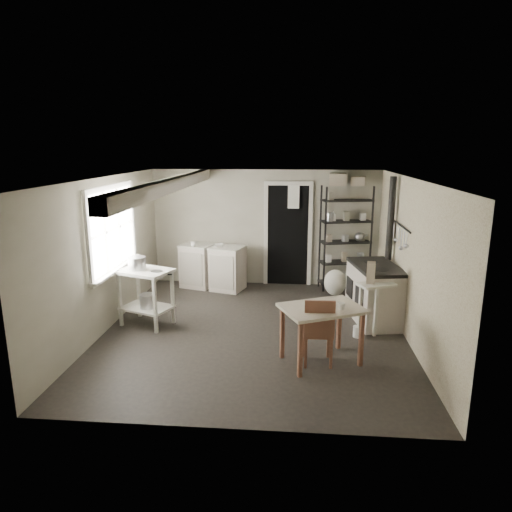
# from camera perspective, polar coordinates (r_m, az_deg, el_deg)

# --- Properties ---
(floor) EXTENTS (5.00, 5.00, 0.00)m
(floor) POSITION_cam_1_polar(r_m,az_deg,el_deg) (7.05, -0.21, -9.30)
(floor) COLOR black
(floor) RESTS_ON ground
(ceiling) EXTENTS (5.00, 5.00, 0.00)m
(ceiling) POSITION_cam_1_polar(r_m,az_deg,el_deg) (6.51, -0.23, 9.69)
(ceiling) COLOR beige
(ceiling) RESTS_ON wall_back
(wall_back) EXTENTS (4.50, 0.02, 2.30)m
(wall_back) POSITION_cam_1_polar(r_m,az_deg,el_deg) (9.13, 1.18, 3.53)
(wall_back) COLOR #AAA691
(wall_back) RESTS_ON ground
(wall_front) EXTENTS (4.50, 0.02, 2.30)m
(wall_front) POSITION_cam_1_polar(r_m,az_deg,el_deg) (4.32, -3.20, -8.06)
(wall_front) COLOR #AAA691
(wall_front) RESTS_ON ground
(wall_left) EXTENTS (0.02, 5.00, 2.30)m
(wall_left) POSITION_cam_1_polar(r_m,az_deg,el_deg) (7.24, -18.25, 0.19)
(wall_left) COLOR #AAA691
(wall_left) RESTS_ON ground
(wall_right) EXTENTS (0.02, 5.00, 2.30)m
(wall_right) POSITION_cam_1_polar(r_m,az_deg,el_deg) (6.87, 18.82, -0.55)
(wall_right) COLOR #AAA691
(wall_right) RESTS_ON ground
(window) EXTENTS (0.12, 1.76, 1.28)m
(window) POSITION_cam_1_polar(r_m,az_deg,el_deg) (7.34, -17.63, 3.20)
(window) COLOR silver
(window) RESTS_ON wall_left
(doorway) EXTENTS (0.96, 0.10, 2.08)m
(doorway) POSITION_cam_1_polar(r_m,az_deg,el_deg) (9.11, 3.99, 2.52)
(doorway) COLOR silver
(doorway) RESTS_ON ground
(ceiling_beam) EXTENTS (0.18, 5.00, 0.18)m
(ceiling_beam) POSITION_cam_1_polar(r_m,az_deg,el_deg) (6.73, -10.57, 8.74)
(ceiling_beam) COLOR silver
(ceiling_beam) RESTS_ON ceiling
(wallpaper_panel) EXTENTS (0.01, 5.00, 2.30)m
(wallpaper_panel) POSITION_cam_1_polar(r_m,az_deg,el_deg) (6.87, 18.74, -0.55)
(wallpaper_panel) COLOR beige
(wallpaper_panel) RESTS_ON wall_right
(utensil_rail) EXTENTS (0.06, 1.20, 0.44)m
(utensil_rail) POSITION_cam_1_polar(r_m,az_deg,el_deg) (7.35, 17.51, 3.62)
(utensil_rail) COLOR #AFAFB1
(utensil_rail) RESTS_ON wall_right
(prep_table) EXTENTS (0.92, 0.79, 0.89)m
(prep_table) POSITION_cam_1_polar(r_m,az_deg,el_deg) (7.35, -13.51, -5.38)
(prep_table) COLOR silver
(prep_table) RESTS_ON ground
(stockpot) EXTENTS (0.33, 0.33, 0.30)m
(stockpot) POSITION_cam_1_polar(r_m,az_deg,el_deg) (7.25, -14.64, -1.25)
(stockpot) COLOR #AFAFB1
(stockpot) RESTS_ON prep_table
(saucepan) EXTENTS (0.21, 0.21, 0.11)m
(saucepan) POSITION_cam_1_polar(r_m,az_deg,el_deg) (7.08, -12.34, -2.23)
(saucepan) COLOR #AFAFB1
(saucepan) RESTS_ON prep_table
(bucket) EXTENTS (0.29, 0.29, 0.26)m
(bucket) POSITION_cam_1_polar(r_m,az_deg,el_deg) (7.30, -13.41, -5.64)
(bucket) COLOR #AFAFB1
(bucket) RESTS_ON prep_table
(base_cabinets) EXTENTS (1.41, 0.90, 0.86)m
(base_cabinets) POSITION_cam_1_polar(r_m,az_deg,el_deg) (9.01, -5.45, -1.15)
(base_cabinets) COLOR beige
(base_cabinets) RESTS_ON ground
(mixing_bowl) EXTENTS (0.34, 0.34, 0.06)m
(mixing_bowl) POSITION_cam_1_polar(r_m,az_deg,el_deg) (8.82, -4.66, 1.81)
(mixing_bowl) COLOR white
(mixing_bowl) RESTS_ON base_cabinets
(counter_cup) EXTENTS (0.12, 0.12, 0.09)m
(counter_cup) POSITION_cam_1_polar(r_m,az_deg,el_deg) (8.86, -7.84, 1.88)
(counter_cup) COLOR white
(counter_cup) RESTS_ON base_cabinets
(shelf_rack) EXTENTS (1.01, 0.58, 2.02)m
(shelf_rack) POSITION_cam_1_polar(r_m,az_deg,el_deg) (9.01, 11.08, 1.85)
(shelf_rack) COLOR black
(shelf_rack) RESTS_ON ground
(shelf_jar) EXTENTS (0.09, 0.10, 0.20)m
(shelf_jar) POSITION_cam_1_polar(r_m,az_deg,el_deg) (8.87, 9.61, 4.51)
(shelf_jar) COLOR white
(shelf_jar) RESTS_ON shelf_rack
(storage_box_a) EXTENTS (0.33, 0.30, 0.22)m
(storage_box_a) POSITION_cam_1_polar(r_m,az_deg,el_deg) (8.85, 10.16, 8.62)
(storage_box_a) COLOR beige
(storage_box_a) RESTS_ON shelf_rack
(storage_box_b) EXTENTS (0.30, 0.29, 0.17)m
(storage_box_b) POSITION_cam_1_polar(r_m,az_deg,el_deg) (8.94, 12.62, 8.43)
(storage_box_b) COLOR beige
(storage_box_b) RESTS_ON shelf_rack
(stove) EXTENTS (0.83, 1.26, 0.92)m
(stove) POSITION_cam_1_polar(r_m,az_deg,el_deg) (7.54, 14.63, -4.66)
(stove) COLOR beige
(stove) RESTS_ON ground
(stovepipe) EXTENTS (0.13, 0.13, 1.35)m
(stovepipe) POSITION_cam_1_polar(r_m,az_deg,el_deg) (7.76, 16.50, 4.48)
(stovepipe) COLOR black
(stovepipe) RESTS_ON stove
(side_ledge) EXTENTS (0.60, 0.48, 0.82)m
(side_ledge) POSITION_cam_1_polar(r_m,az_deg,el_deg) (6.92, 14.61, -6.38)
(side_ledge) COLOR silver
(side_ledge) RESTS_ON ground
(oats_box) EXTENTS (0.15, 0.21, 0.29)m
(oats_box) POSITION_cam_1_polar(r_m,az_deg,el_deg) (6.78, 14.19, -1.65)
(oats_box) COLOR beige
(oats_box) RESTS_ON side_ledge
(work_table) EXTENTS (1.19, 1.04, 0.75)m
(work_table) POSITION_cam_1_polar(r_m,az_deg,el_deg) (6.02, 8.13, -9.67)
(work_table) COLOR beige
(work_table) RESTS_ON ground
(table_cup) EXTENTS (0.12, 0.12, 0.09)m
(table_cup) POSITION_cam_1_polar(r_m,az_deg,el_deg) (5.82, 10.60, -6.11)
(table_cup) COLOR white
(table_cup) RESTS_ON work_table
(chair) EXTENTS (0.39, 0.41, 0.91)m
(chair) POSITION_cam_1_polar(r_m,az_deg,el_deg) (5.95, 7.76, -8.85)
(chair) COLOR brown
(chair) RESTS_ON ground
(flour_sack) EXTENTS (0.49, 0.44, 0.49)m
(flour_sack) POSITION_cam_1_polar(r_m,az_deg,el_deg) (8.70, 9.85, -3.33)
(flour_sack) COLOR white
(flour_sack) RESTS_ON ground
(floor_crock) EXTENTS (0.17, 0.17, 0.16)m
(floor_crock) POSITION_cam_1_polar(r_m,az_deg,el_deg) (6.97, 12.55, -9.26)
(floor_crock) COLOR white
(floor_crock) RESTS_ON ground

